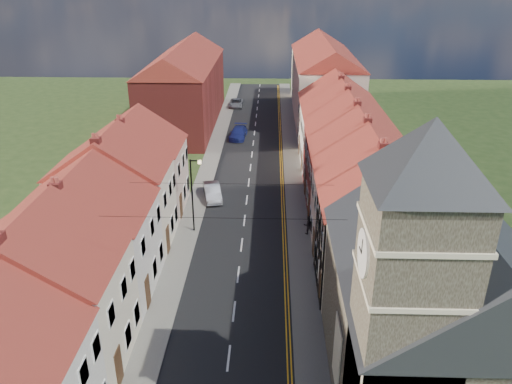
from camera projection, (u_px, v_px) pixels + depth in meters
The scene contains 21 objects.
road at pixel (249, 183), 48.67m from camera, with size 7.00×90.00×0.02m, color black.
pavement_left at pixel (204, 181), 48.78m from camera, with size 1.80×90.00×0.12m, color gray.
pavement_right at pixel (294, 183), 48.53m from camera, with size 1.80×90.00×0.12m, color gray.
church at pixel (435, 303), 21.69m from camera, with size 11.25×14.25×15.20m.
cottage_r_tudor at pixel (385, 228), 30.81m from camera, with size 8.30×5.20×9.00m.
cottage_r_white_near at pixel (370, 192), 35.72m from camera, with size 8.30×6.00×9.00m.
cottage_r_cream_mid at pixel (359, 165), 40.64m from camera, with size 8.30×5.20×9.00m.
cottage_r_pink at pixel (349, 144), 45.56m from camera, with size 8.30×6.00×9.00m.
cottage_r_white_far at pixel (342, 126), 50.48m from camera, with size 8.30×5.20×9.00m.
cottage_r_cream_far at pixel (336, 112), 55.40m from camera, with size 8.30×6.00×9.00m.
cottage_l_cream at pixel (40, 290), 24.81m from camera, with size 8.30×6.30×9.10m.
cottage_l_white at pixel (85, 231), 30.70m from camera, with size 8.30×6.90×8.80m.
cottage_l_brick_mid at pixel (113, 189), 36.20m from camera, with size 8.30×5.70×9.10m.
cottage_l_pink at pixel (134, 162), 41.54m from camera, with size 8.30×6.30×8.80m.
block_right_far at pixel (324, 77), 69.01m from camera, with size 8.30×24.20×10.50m.
block_left_far at pixel (184, 84), 64.99m from camera, with size 8.30×24.20×10.50m.
lamppost at pixel (193, 191), 38.22m from camera, with size 0.88×0.15×6.00m.
car_mid at pixel (212, 192), 45.08m from camera, with size 1.40×4.01×1.32m, color #A9AAB1.
car_far at pixel (238, 133), 61.15m from camera, with size 1.85×4.56×1.32m, color navy.
car_distant at pixel (236, 103), 74.77m from camera, with size 1.97×4.28×1.19m, color #979A9E.
pedestrian_right at pixel (308, 225), 38.81m from camera, with size 0.75×0.58×1.53m, color black.
Camera 1 is at (2.13, -14.70, 19.19)m, focal length 35.00 mm.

